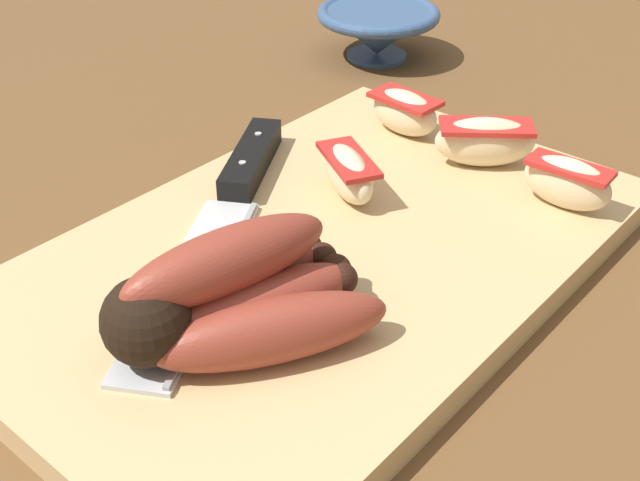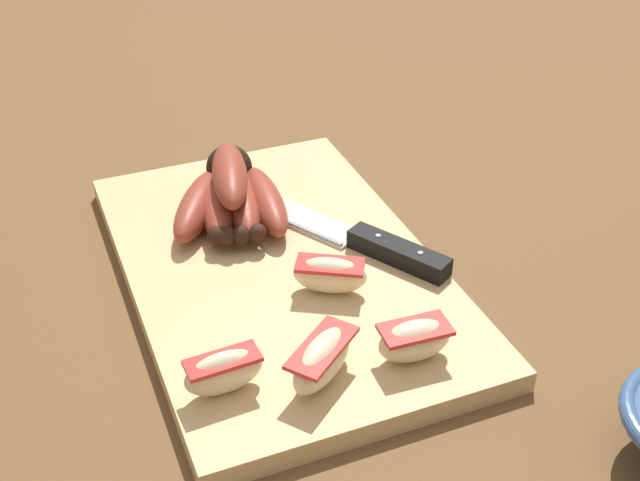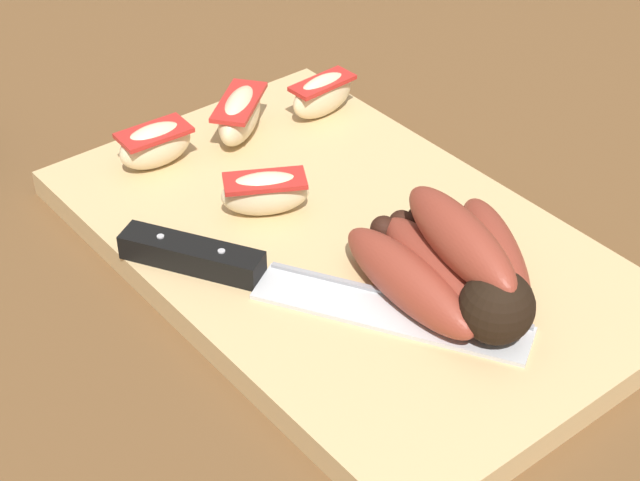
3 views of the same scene
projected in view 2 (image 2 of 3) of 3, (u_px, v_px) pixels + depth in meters
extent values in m
plane|color=brown|center=(280.00, 269.00, 0.78)|extent=(6.00, 6.00, 0.00)
cube|color=tan|center=(280.00, 271.00, 0.76)|extent=(0.42, 0.27, 0.02)
sphere|color=black|center=(229.00, 168.00, 0.85)|extent=(0.05, 0.05, 0.05)
ellipsoid|color=brown|center=(199.00, 205.00, 0.80)|extent=(0.12, 0.09, 0.03)
sphere|color=black|center=(217.00, 235.00, 0.76)|extent=(0.02, 0.02, 0.02)
ellipsoid|color=brown|center=(221.00, 203.00, 0.81)|extent=(0.13, 0.07, 0.03)
sphere|color=black|center=(226.00, 236.00, 0.76)|extent=(0.02, 0.02, 0.02)
ellipsoid|color=brown|center=(243.00, 202.00, 0.81)|extent=(0.13, 0.06, 0.03)
sphere|color=black|center=(242.00, 235.00, 0.76)|extent=(0.02, 0.02, 0.02)
ellipsoid|color=brown|center=(264.00, 201.00, 0.81)|extent=(0.13, 0.04, 0.03)
sphere|color=black|center=(257.00, 233.00, 0.76)|extent=(0.02, 0.02, 0.02)
ellipsoid|color=brown|center=(230.00, 175.00, 0.80)|extent=(0.12, 0.06, 0.04)
cube|color=silver|center=(280.00, 210.00, 0.83)|extent=(0.17, 0.12, 0.00)
cube|color=#99999E|center=(270.00, 214.00, 0.82)|extent=(0.15, 0.09, 0.00)
cube|color=black|center=(398.00, 253.00, 0.75)|extent=(0.10, 0.07, 0.02)
cylinder|color=#B2B2B7|center=(420.00, 253.00, 0.74)|extent=(0.01, 0.01, 0.00)
cylinder|color=#B2B2B7|center=(378.00, 236.00, 0.76)|extent=(0.01, 0.01, 0.00)
ellipsoid|color=beige|center=(414.00, 341.00, 0.64)|extent=(0.03, 0.06, 0.03)
cube|color=red|center=(415.00, 329.00, 0.63)|extent=(0.03, 0.06, 0.00)
ellipsoid|color=beige|center=(330.00, 275.00, 0.71)|extent=(0.05, 0.07, 0.03)
cube|color=red|center=(330.00, 265.00, 0.70)|extent=(0.05, 0.06, 0.00)
ellipsoid|color=beige|center=(322.00, 360.00, 0.62)|extent=(0.07, 0.07, 0.04)
cube|color=red|center=(322.00, 348.00, 0.61)|extent=(0.06, 0.07, 0.00)
ellipsoid|color=beige|center=(224.00, 373.00, 0.61)|extent=(0.03, 0.06, 0.04)
cube|color=red|center=(223.00, 361.00, 0.60)|extent=(0.03, 0.06, 0.00)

